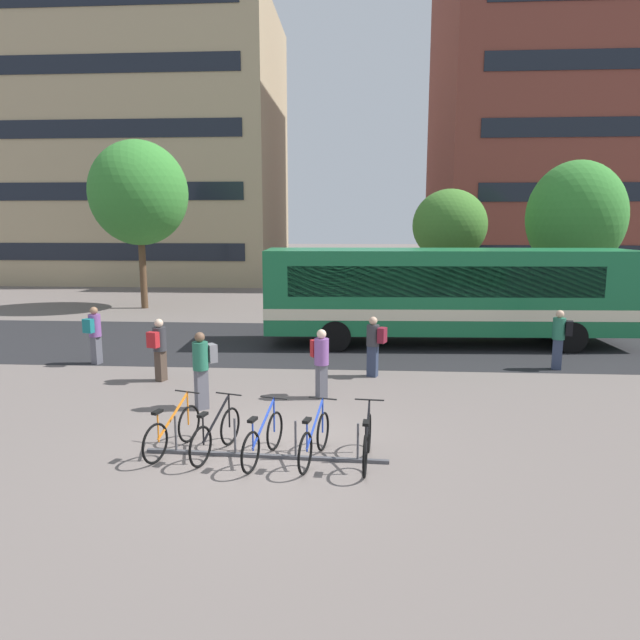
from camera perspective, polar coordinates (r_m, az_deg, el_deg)
The scene contains 20 objects.
ground at distance 10.64m, azimuth -5.23°, elevation -12.73°, with size 200.00×200.00×0.00m, color #6B605B.
bus_lane_asphalt at distance 19.41m, azimuth -1.05°, elevation -2.27°, with size 80.00×7.20×0.01m, color #232326.
city_bus at distance 19.31m, azimuth 12.88°, elevation 2.75°, with size 12.11×3.01×3.20m.
bike_rack at distance 10.19m, azimuth -5.55°, elevation -13.24°, with size 4.32×0.31×0.70m.
parked_bicycle_orange_0 at distance 10.61m, azimuth -14.67°, elevation -10.85°, with size 0.67×1.66×0.99m.
parked_bicycle_black_1 at distance 10.31m, azimuth -10.48°, elevation -11.30°, with size 0.65×1.67×0.99m.
parked_bicycle_blue_2 at distance 9.98m, azimuth -5.77°, elevation -11.92°, with size 0.62×1.68×0.99m.
parked_bicycle_blue_3 at distance 9.90m, azimuth -0.57°, elevation -12.05°, with size 0.59×1.69×0.99m.
parked_bicycle_black_4 at distance 9.84m, azimuth 4.79°, elevation -12.22°, with size 0.52×1.72×0.99m.
commuter_red_pack_0 at distance 15.11m, azimuth -15.98°, elevation -2.52°, with size 0.46×0.59×1.64m.
commuter_black_pack_1 at distance 17.03m, azimuth 23.10°, elevation -1.45°, with size 0.59×0.46×1.69m.
commuter_teal_pack_2 at distance 17.54m, azimuth -21.86°, elevation -1.09°, with size 0.43×0.58×1.68m.
commuter_red_pack_3 at distance 13.15m, azimuth 0.09°, elevation -3.93°, with size 0.52×0.60×1.65m.
commuter_maroon_pack_4 at distance 15.03m, azimuth 5.50°, elevation -2.26°, with size 0.60×0.49×1.62m.
commuter_grey_pack_5 at distance 12.63m, azimuth -11.83°, elevation -4.45°, with size 0.60×0.57×1.73m.
street_tree_0 at distance 26.90m, azimuth 24.43°, elevation 9.45°, with size 4.11×4.11×6.69m.
street_tree_1 at distance 28.23m, azimuth -17.86°, elevation 12.10°, with size 4.53×4.53×7.84m.
street_tree_2 at distance 26.56m, azimuth 12.98°, elevation 9.29°, with size 3.35×3.35×5.57m.
building_left_wing at distance 44.54m, azimuth -17.12°, elevation 16.22°, with size 18.99×13.19×18.70m.
building_right_wing at distance 45.89m, azimuth 28.37°, elevation 19.62°, with size 24.50×13.47×25.53m.
Camera 1 is at (1.57, -9.70, 4.07)m, focal length 31.64 mm.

